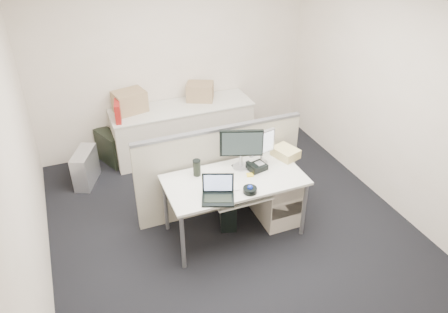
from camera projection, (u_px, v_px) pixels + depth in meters
name	position (u px, v px, depth m)	size (l,w,h in m)	color
floor	(234.00, 231.00, 5.05)	(4.00, 4.50, 0.01)	black
wall_back	(173.00, 58.00, 6.11)	(4.00, 0.02, 2.70)	silver
wall_front	(386.00, 295.00, 2.56)	(4.00, 0.02, 2.70)	silver
wall_left	(19.00, 169.00, 3.71)	(0.02, 4.50, 2.70)	silver
wall_right	(397.00, 97.00, 4.97)	(0.02, 4.50, 2.70)	silver
desk	(235.00, 184.00, 4.70)	(1.50, 0.75, 0.73)	silver
keyboard_tray	(241.00, 197.00, 4.58)	(0.62, 0.32, 0.02)	silver
drawer_pedestal	(276.00, 195.00, 5.09)	(0.40, 0.55, 0.65)	beige
cubicle_partition	(220.00, 171.00, 5.11)	(2.00, 0.06, 1.10)	#ACA291
back_counter	(183.00, 130.00, 6.38)	(2.00, 0.60, 0.72)	beige
monitor_main	(241.00, 149.00, 4.73)	(0.47, 0.18, 0.47)	black
monitor_small	(262.00, 148.00, 4.83)	(0.32, 0.16, 0.40)	#B7B7BC
laptop	(218.00, 190.00, 4.28)	(0.32, 0.24, 0.24)	black
trackball	(250.00, 190.00, 4.44)	(0.14, 0.14, 0.06)	black
desk_phone	(257.00, 167.00, 4.80)	(0.20, 0.16, 0.06)	black
paper_stack	(227.00, 185.00, 4.56)	(0.19, 0.25, 0.01)	silver
sticky_pad	(250.00, 175.00, 4.72)	(0.07, 0.07, 0.01)	yellow
travel_mug	(197.00, 168.00, 4.68)	(0.08, 0.08, 0.17)	black
banana	(254.00, 167.00, 4.82)	(0.16, 0.04, 0.04)	#FFFE30
cellphone	(236.00, 167.00, 4.85)	(0.05, 0.10, 0.01)	black
manila_folders	(286.00, 153.00, 5.02)	(0.22, 0.28, 0.11)	#E4D387
keyboard	(247.00, 196.00, 4.55)	(0.47, 0.17, 0.03)	black
pc_tower_desk	(227.00, 207.00, 5.10)	(0.18, 0.45, 0.42)	black
pc_tower_spare_dark	(111.00, 148.00, 6.20)	(0.20, 0.50, 0.47)	black
pc_tower_spare_silver	(85.00, 167.00, 5.75)	(0.20, 0.50, 0.47)	#B7B7BC
cardboard_box_left	(130.00, 102.00, 5.97)	(0.42, 0.31, 0.31)	#987E54
cardboard_box_right	(200.00, 92.00, 6.32)	(0.37, 0.29, 0.27)	#987E54
red_binder	(118.00, 112.00, 5.75)	(0.07, 0.30, 0.28)	maroon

